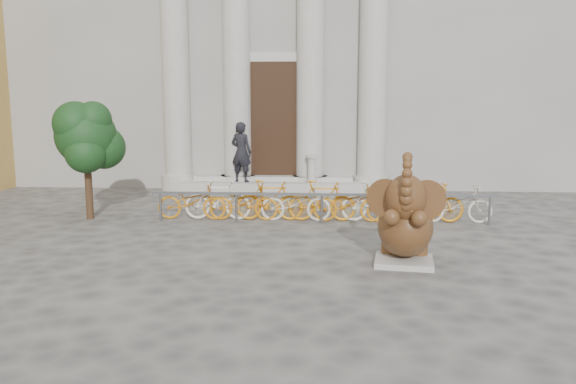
# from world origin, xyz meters

# --- Properties ---
(ground) EXTENTS (80.00, 80.00, 0.00)m
(ground) POSITION_xyz_m (0.00, 0.00, 0.00)
(ground) COLOR #474442
(ground) RESTS_ON ground
(classical_building) EXTENTS (22.00, 10.70, 12.00)m
(classical_building) POSITION_xyz_m (0.00, 14.93, 5.98)
(classical_building) COLOR gray
(classical_building) RESTS_ON ground
(entrance_steps) EXTENTS (6.00, 1.20, 0.36)m
(entrance_steps) POSITION_xyz_m (0.00, 9.40, 0.18)
(entrance_steps) COLOR #A8A59E
(entrance_steps) RESTS_ON ground
(elephant_statue) EXTENTS (1.35, 1.56, 2.03)m
(elephant_statue) POSITION_xyz_m (3.12, 1.21, 0.74)
(elephant_statue) COLOR #A8A59E
(elephant_statue) RESTS_ON ground
(bike_rack) EXTENTS (8.30, 0.53, 1.00)m
(bike_rack) POSITION_xyz_m (1.63, 4.92, 0.50)
(bike_rack) COLOR slate
(bike_rack) RESTS_ON ground
(tree) EXTENTS (1.68, 1.53, 2.91)m
(tree) POSITION_xyz_m (-4.13, 4.80, 2.03)
(tree) COLOR #332114
(tree) RESTS_ON ground
(pedestrian) EXTENTS (0.82, 0.68, 1.93)m
(pedestrian) POSITION_xyz_m (-0.99, 9.19, 1.32)
(pedestrian) COLOR black
(pedestrian) RESTS_ON entrance_steps
(balustrade_post) EXTENTS (0.36, 0.36, 0.89)m
(balustrade_post) POSITION_xyz_m (1.28, 9.10, 0.77)
(balustrade_post) COLOR #A8A59E
(balustrade_post) RESTS_ON entrance_steps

